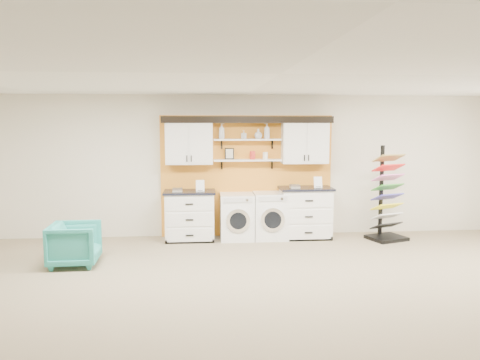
{
  "coord_description": "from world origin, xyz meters",
  "views": [
    {
      "loc": [
        -0.89,
        -5.26,
        2.26
      ],
      "look_at": [
        -0.27,
        2.3,
        1.32
      ],
      "focal_mm": 35.0,
      "sensor_mm": 36.0,
      "label": 1
    }
  ],
  "objects": [
    {
      "name": "upper_cabinet_right",
      "position": [
        1.13,
        3.79,
        1.88
      ],
      "size": [
        0.9,
        0.35,
        0.84
      ],
      "color": "white",
      "rests_on": "wall_back"
    },
    {
      "name": "wall_back",
      "position": [
        0.0,
        4.0,
        1.4
      ],
      "size": [
        10.0,
        0.0,
        10.0
      ],
      "primitive_type": "plane",
      "rotation": [
        1.57,
        0.0,
        0.0
      ],
      "color": "beige",
      "rests_on": "floor"
    },
    {
      "name": "soap_bottle_b",
      "position": [
        -0.07,
        3.8,
        2.03
      ],
      "size": [
        0.11,
        0.11,
        0.16
      ],
      "primitive_type": "imported",
      "rotation": [
        0.0,
        0.0,
        -0.81
      ],
      "color": "silver",
      "rests_on": "shelf_upper"
    },
    {
      "name": "canister_red",
      "position": [
        0.1,
        3.8,
        1.62
      ],
      "size": [
        0.11,
        0.11,
        0.16
      ],
      "primitive_type": "cylinder",
      "color": "red",
      "rests_on": "shelf_lower"
    },
    {
      "name": "shelf_upper",
      "position": [
        0.0,
        3.8,
        1.93
      ],
      "size": [
        1.32,
        0.28,
        0.03
      ],
      "primitive_type": "cube",
      "color": "white",
      "rests_on": "wall_back"
    },
    {
      "name": "upper_cabinet_left",
      "position": [
        -1.13,
        3.79,
        1.88
      ],
      "size": [
        0.9,
        0.35,
        0.84
      ],
      "color": "white",
      "rests_on": "wall_back"
    },
    {
      "name": "armchair",
      "position": [
        -2.91,
        2.16,
        0.34
      ],
      "size": [
        0.78,
        0.76,
        0.68
      ],
      "primitive_type": "imported",
      "rotation": [
        0.0,
        0.0,
        1.61
      ],
      "color": "teal",
      "rests_on": "floor"
    },
    {
      "name": "soap_bottle_d",
      "position": [
        0.38,
        3.8,
        2.09
      ],
      "size": [
        0.16,
        0.16,
        0.3
      ],
      "primitive_type": "imported",
      "rotation": [
        0.0,
        0.0,
        -2.17
      ],
      "color": "silver",
      "rests_on": "shelf_upper"
    },
    {
      "name": "accent_panel",
      "position": [
        0.0,
        3.96,
        1.2
      ],
      "size": [
        3.4,
        0.07,
        2.4
      ],
      "primitive_type": "cube",
      "color": "orange",
      "rests_on": "wall_back"
    },
    {
      "name": "shelf_lower",
      "position": [
        0.0,
        3.8,
        1.53
      ],
      "size": [
        1.32,
        0.28,
        0.03
      ],
      "primitive_type": "cube",
      "color": "white",
      "rests_on": "wall_back"
    },
    {
      "name": "soap_bottle_c",
      "position": [
        0.21,
        3.8,
        2.04
      ],
      "size": [
        0.19,
        0.19,
        0.19
      ],
      "primitive_type": "imported",
      "rotation": [
        0.0,
        0.0,
        5.09
      ],
      "color": "silver",
      "rests_on": "shelf_upper"
    },
    {
      "name": "floor",
      "position": [
        0.0,
        0.0,
        0.0
      ],
      "size": [
        10.0,
        10.0,
        0.0
      ],
      "primitive_type": "plane",
      "color": "gray",
      "rests_on": "ground"
    },
    {
      "name": "soap_bottle_a",
      "position": [
        -0.5,
        3.8,
        2.09
      ],
      "size": [
        0.14,
        0.14,
        0.3
      ],
      "primitive_type": "imported",
      "rotation": [
        0.0,
        0.0,
        1.35
      ],
      "color": "silver",
      "rests_on": "shelf_upper"
    },
    {
      "name": "washer",
      "position": [
        -0.22,
        3.64,
        0.44
      ],
      "size": [
        0.64,
        0.71,
        0.89
      ],
      "color": "white",
      "rests_on": "floor"
    },
    {
      "name": "crown_molding",
      "position": [
        0.0,
        3.81,
        2.33
      ],
      "size": [
        3.3,
        0.41,
        0.13
      ],
      "color": "black",
      "rests_on": "wall_back"
    },
    {
      "name": "base_cabinet_right",
      "position": [
        1.13,
        3.64,
        0.5
      ],
      "size": [
        1.03,
        0.66,
        1.0
      ],
      "color": "white",
      "rests_on": "floor"
    },
    {
      "name": "canister_cream",
      "position": [
        0.35,
        3.8,
        1.61
      ],
      "size": [
        0.1,
        0.1,
        0.14
      ],
      "primitive_type": "cylinder",
      "color": "silver",
      "rests_on": "shelf_lower"
    },
    {
      "name": "dryer",
      "position": [
        0.43,
        3.64,
        0.45
      ],
      "size": [
        0.65,
        0.71,
        0.9
      ],
      "color": "white",
      "rests_on": "floor"
    },
    {
      "name": "ceiling",
      "position": [
        0.0,
        0.0,
        2.8
      ],
      "size": [
        10.0,
        10.0,
        0.0
      ],
      "primitive_type": "plane",
      "rotation": [
        3.14,
        0.0,
        0.0
      ],
      "color": "white",
      "rests_on": "wall_back"
    },
    {
      "name": "picture_frame",
      "position": [
        -0.35,
        3.85,
        1.66
      ],
      "size": [
        0.18,
        0.02,
        0.22
      ],
      "color": "black",
      "rests_on": "shelf_lower"
    },
    {
      "name": "sample_rack",
      "position": [
        2.66,
        3.37,
        0.56
      ],
      "size": [
        0.81,
        0.74,
        1.82
      ],
      "rotation": [
        0.0,
        0.0,
        0.33
      ],
      "color": "black",
      "rests_on": "floor"
    },
    {
      "name": "base_cabinet_left",
      "position": [
        -1.13,
        3.64,
        0.48
      ],
      "size": [
        0.98,
        0.66,
        0.96
      ],
      "color": "white",
      "rests_on": "floor"
    }
  ]
}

